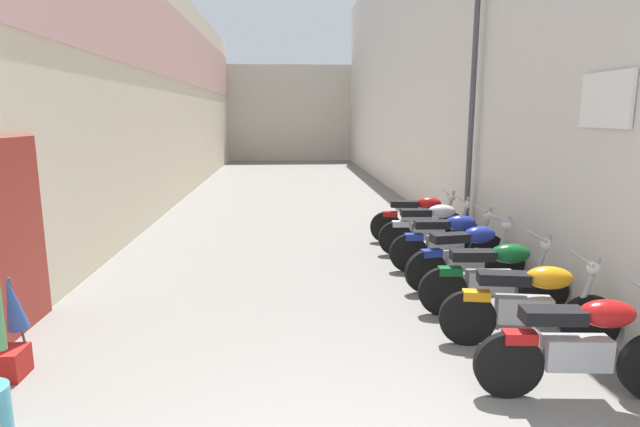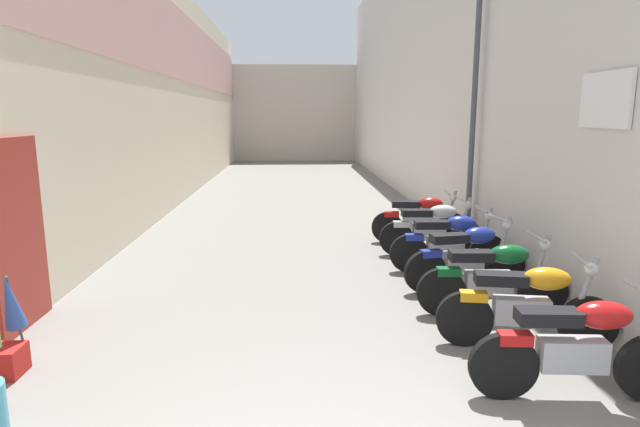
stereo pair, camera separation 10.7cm
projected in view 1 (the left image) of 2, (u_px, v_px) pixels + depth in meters
ground_plane at (295, 210)px, 13.48m from camera, size 41.55×41.55×0.00m
building_left at (170, 92)px, 14.59m from camera, size 0.45×25.55×6.08m
building_right at (413, 64)px, 14.93m from camera, size 0.45×25.55×7.78m
building_far_end at (289, 113)px, 28.47m from camera, size 9.53×2.00×5.03m
motorcycle_nearest at (584, 344)px, 4.46m from camera, size 1.85×0.58×1.04m
motorcycle_second at (530, 303)px, 5.44m from camera, size 1.84×0.58×1.04m
motorcycle_third at (495, 276)px, 6.36m from camera, size 1.85×0.58×1.04m
motorcycle_fourth at (468, 255)px, 7.31m from camera, size 1.83×0.58×1.04m
motorcycle_fifth at (449, 240)px, 8.15m from camera, size 1.85×0.58×1.04m
motorcycle_sixth at (432, 227)px, 9.11m from camera, size 1.85×0.58×1.04m
motorcycle_seventh at (419, 217)px, 9.96m from camera, size 1.84×0.58×1.04m
plastic_crate at (1, 363)px, 4.88m from camera, size 0.44×0.32×0.28m
umbrella_leaning at (13, 303)px, 4.92m from camera, size 0.20×0.35×0.97m
street_lamp at (469, 86)px, 9.18m from camera, size 0.79×0.18×5.08m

